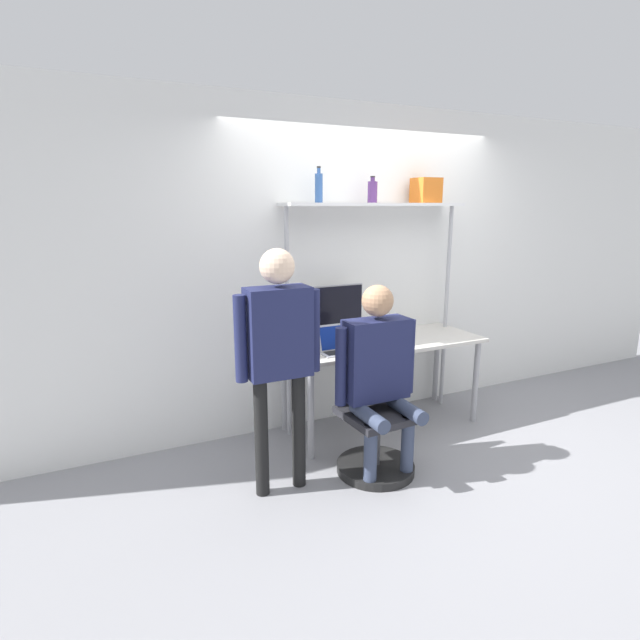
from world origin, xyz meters
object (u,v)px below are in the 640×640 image
laptop (340,344)px  office_chair (373,433)px  bottle_blue (319,187)px  person_seated (378,365)px  monitor (333,310)px  storage_box (426,190)px  bottle_purple (372,192)px  person_standing (279,342)px  cell_phone (375,348)px

laptop → office_chair: laptop is taller
office_chair → bottle_blue: size_ratio=3.36×
laptop → person_seated: (0.02, -0.53, -0.02)m
monitor → bottle_blue: (-0.13, -0.00, 0.98)m
monitor → bottle_blue: bottle_blue is taller
office_chair → storage_box: 2.12m
person_seated → bottle_blue: size_ratio=4.99×
laptop → office_chair: bearing=-87.5°
laptop → bottle_purple: size_ratio=1.63×
office_chair → bottle_purple: (0.42, 0.78, 1.70)m
office_chair → person_standing: person_standing is taller
monitor → cell_phone: bearing=-61.5°
laptop → storage_box: bearing=16.7°
person_seated → storage_box: size_ratio=6.50×
office_chair → person_seated: (0.00, -0.04, 0.52)m
laptop → bottle_purple: (0.44, 0.29, 1.16)m
bottle_purple → person_seated: bearing=-116.7°
monitor → bottle_blue: size_ratio=1.99×
monitor → laptop: size_ratio=1.57×
person_standing → bottle_purple: bearing=33.9°
bottle_blue → storage_box: bottle_blue is taller
office_chair → laptop: bearing=92.5°
cell_phone → office_chair: bearing=-121.8°
office_chair → bottle_blue: (-0.06, 0.78, 1.73)m
bottle_purple → laptop: bearing=-146.4°
person_standing → bottle_blue: bottle_blue is taller
office_chair → storage_box: (0.95, 0.78, 1.72)m
laptop → storage_box: size_ratio=1.65×
bottle_blue → person_standing: bearing=-130.1°
monitor → person_standing: (-0.77, -0.75, 0.00)m
bottle_blue → bottle_purple: size_ratio=1.29×
person_seated → cell_phone: bearing=60.9°
bottle_purple → storage_box: bearing=0.0°
storage_box → bottle_blue: bearing=180.0°
person_seated → person_standing: 0.74m
storage_box → laptop: bearing=-163.3°
storage_box → bottle_purple: bearing=180.0°
storage_box → person_standing: bearing=-155.5°
monitor → storage_box: 1.31m
laptop → person_standing: 0.84m
bottle_blue → storage_box: bearing=0.0°
bottle_blue → storage_box: (1.02, 0.00, -0.01)m
monitor → office_chair: (-0.07, -0.78, -0.75)m
cell_phone → person_standing: (-0.96, -0.39, 0.26)m
monitor → office_chair: size_ratio=0.59×
laptop → cell_phone: size_ratio=2.29×
laptop → cell_phone: laptop is taller
cell_phone → storage_box: size_ratio=0.72×
person_seated → storage_box: bearing=41.0°
cell_phone → person_seated: size_ratio=0.11×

